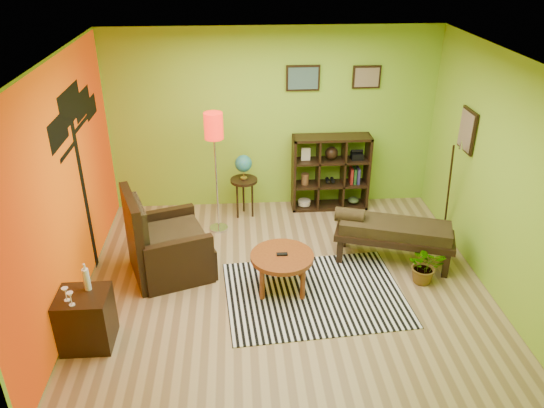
{
  "coord_description": "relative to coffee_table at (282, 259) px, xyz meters",
  "views": [
    {
      "loc": [
        -0.54,
        -5.51,
        3.95
      ],
      "look_at": [
        -0.15,
        0.14,
        1.05
      ],
      "focal_mm": 35.0,
      "sensor_mm": 36.0,
      "label": 1
    }
  ],
  "objects": [
    {
      "name": "bench",
      "position": [
        1.49,
        0.52,
        0.05
      ],
      "size": [
        1.63,
        1.0,
        0.71
      ],
      "color": "black",
      "rests_on": "ground"
    },
    {
      "name": "globe_table",
      "position": [
        -0.42,
        1.94,
        0.35
      ],
      "size": [
        0.41,
        0.41,
        1.01
      ],
      "color": "black",
      "rests_on": "ground"
    },
    {
      "name": "cube_shelf",
      "position": [
        0.96,
        2.13,
        0.19
      ],
      "size": [
        1.2,
        0.35,
        1.2
      ],
      "color": "black",
      "rests_on": "ground"
    },
    {
      "name": "potted_plant",
      "position": [
        1.8,
        -0.01,
        -0.21
      ],
      "size": [
        0.53,
        0.57,
        0.39
      ],
      "primitive_type": "imported",
      "rotation": [
        0.0,
        0.0,
        -0.17
      ],
      "color": "#26661E",
      "rests_on": "ground"
    },
    {
      "name": "room_shell",
      "position": [
        -0.05,
        0.12,
        1.39
      ],
      "size": [
        5.04,
        4.54,
        2.82
      ],
      "color": "#8BC12B",
      "rests_on": "ground"
    },
    {
      "name": "zebra_rug",
      "position": [
        0.39,
        -0.18,
        -0.4
      ],
      "size": [
        2.27,
        1.77,
        0.01
      ],
      "primitive_type": "cube",
      "rotation": [
        0.0,
        0.0,
        0.08
      ],
      "color": "white",
      "rests_on": "ground"
    },
    {
      "name": "coffee_table",
      "position": [
        0.0,
        0.0,
        0.0
      ],
      "size": [
        0.77,
        0.77,
        0.5
      ],
      "color": "brown",
      "rests_on": "ground"
    },
    {
      "name": "floor_lamp",
      "position": [
        -0.81,
        1.52,
        1.05
      ],
      "size": [
        0.27,
        0.27,
        1.8
      ],
      "color": "silver",
      "rests_on": "ground"
    },
    {
      "name": "armchair",
      "position": [
        -1.46,
        0.45,
        -0.06
      ],
      "size": [
        1.21,
        1.2,
        1.17
      ],
      "color": "black",
      "rests_on": "ground"
    },
    {
      "name": "ground",
      "position": [
        0.05,
        0.1,
        -0.41
      ],
      "size": [
        5.0,
        5.0,
        0.0
      ],
      "primitive_type": "plane",
      "color": "tan",
      "rests_on": "ground"
    },
    {
      "name": "side_cabinet",
      "position": [
        -2.15,
        -0.86,
        -0.09
      ],
      "size": [
        0.53,
        0.48,
        0.94
      ],
      "color": "black",
      "rests_on": "ground"
    }
  ]
}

